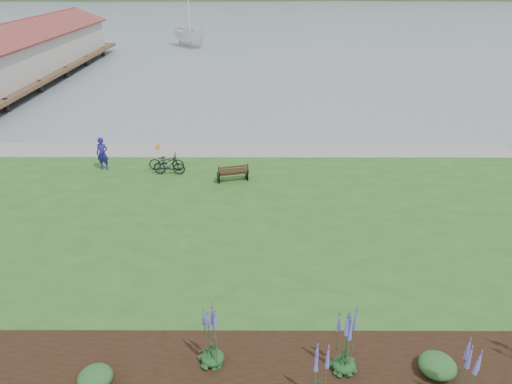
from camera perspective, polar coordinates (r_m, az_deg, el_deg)
ground at (r=20.38m, az=-6.80°, el=-2.90°), size 600.00×600.00×0.00m
lawn at (r=18.57m, az=-7.51°, el=-5.38°), size 34.00×20.00×0.40m
shoreline_path at (r=26.42m, az=-5.21°, el=5.22°), size 34.00×2.20×0.03m
pier_pavilion at (r=50.96m, az=-27.05°, el=15.45°), size 8.00×36.00×5.40m
park_bench at (r=22.33m, az=-2.91°, el=2.44°), size 1.58×0.95×0.92m
person at (r=24.79m, az=-18.70°, el=4.89°), size 0.78×0.58×2.00m
bicycle_a at (r=23.98m, az=-11.14°, el=3.75°), size 0.70×1.84×0.95m
bicycle_b at (r=23.46m, az=-10.82°, el=3.28°), size 0.55×1.63×0.97m
sailboat at (r=66.37m, az=-8.13°, el=17.53°), size 15.88×15.89×29.36m
pannier at (r=27.15m, az=-12.13°, el=5.64°), size 0.24×0.33×0.32m
echium_0 at (r=11.67m, az=7.75°, el=-22.24°), size 0.62×0.62×2.00m
echium_1 at (r=12.29m, az=11.28°, el=-17.67°), size 0.62×0.62×2.35m
echium_2 at (r=12.42m, az=24.92°, el=-20.79°), size 0.62×0.62×2.05m
echium_4 at (r=12.32m, az=-5.61°, el=-17.26°), size 0.62×0.62×2.27m
shrub_0 at (r=12.97m, az=-19.47°, el=-21.03°), size 0.87×0.87×0.44m
shrub_2 at (r=13.40m, az=21.74°, el=-19.50°), size 0.96×0.96×0.48m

